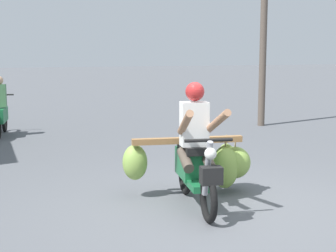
{
  "coord_description": "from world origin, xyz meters",
  "views": [
    {
      "loc": [
        -2.77,
        -5.42,
        1.95
      ],
      "look_at": [
        -0.29,
        1.24,
        0.9
      ],
      "focal_mm": 53.8,
      "sensor_mm": 36.0,
      "label": 1
    }
  ],
  "objects": [
    {
      "name": "motorbike_main_loaded",
      "position": [
        -0.05,
        0.53,
        0.54
      ],
      "size": [
        1.83,
        1.75,
        1.58
      ],
      "color": "black",
      "rests_on": "ground"
    },
    {
      "name": "ground_plane",
      "position": [
        0.0,
        0.0,
        0.0
      ],
      "size": [
        120.0,
        120.0,
        0.0
      ],
      "primitive_type": "plane",
      "color": "#56595E"
    },
    {
      "name": "motorbike_distant_ahead_left",
      "position": [
        -2.36,
        6.8,
        0.57
      ],
      "size": [
        0.54,
        1.61,
        1.4
      ],
      "color": "black",
      "rests_on": "ground"
    }
  ]
}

